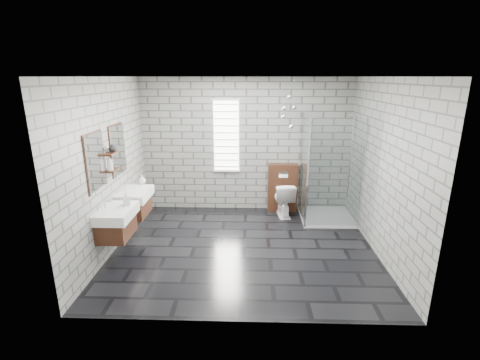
{
  "coord_description": "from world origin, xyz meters",
  "views": [
    {
      "loc": [
        0.1,
        -5.15,
        2.7
      ],
      "look_at": [
        -0.08,
        0.35,
        1.06
      ],
      "focal_mm": 26.0,
      "sensor_mm": 36.0,
      "label": 1
    }
  ],
  "objects_px": {
    "vanity_left": "(114,214)",
    "shower_enclosure": "(324,196)",
    "vanity_right": "(133,195)",
    "cistern_panel": "(282,187)",
    "toilet": "(283,199)"
  },
  "relations": [
    {
      "from": "cistern_panel",
      "to": "vanity_left",
      "type": "bearing_deg",
      "value": -140.8
    },
    {
      "from": "vanity_left",
      "to": "shower_enclosure",
      "type": "bearing_deg",
      "value": 25.93
    },
    {
      "from": "vanity_left",
      "to": "vanity_right",
      "type": "height_order",
      "value": "same"
    },
    {
      "from": "cistern_panel",
      "to": "toilet",
      "type": "bearing_deg",
      "value": -90.0
    },
    {
      "from": "vanity_right",
      "to": "cistern_panel",
      "type": "xyz_separation_m",
      "value": [
        2.67,
        1.33,
        -0.26
      ]
    },
    {
      "from": "vanity_right",
      "to": "toilet",
      "type": "xyz_separation_m",
      "value": [
        2.67,
        1.08,
        -0.41
      ]
    },
    {
      "from": "cistern_panel",
      "to": "shower_enclosure",
      "type": "distance_m",
      "value": 0.9
    },
    {
      "from": "cistern_panel",
      "to": "shower_enclosure",
      "type": "bearing_deg",
      "value": -34.86
    },
    {
      "from": "vanity_left",
      "to": "vanity_right",
      "type": "bearing_deg",
      "value": 90.0
    },
    {
      "from": "vanity_left",
      "to": "toilet",
      "type": "height_order",
      "value": "vanity_left"
    },
    {
      "from": "vanity_right",
      "to": "cistern_panel",
      "type": "height_order",
      "value": "vanity_right"
    },
    {
      "from": "vanity_left",
      "to": "shower_enclosure",
      "type": "height_order",
      "value": "shower_enclosure"
    },
    {
      "from": "vanity_left",
      "to": "vanity_right",
      "type": "xyz_separation_m",
      "value": [
        0.0,
        0.85,
        0.0
      ]
    },
    {
      "from": "vanity_left",
      "to": "vanity_right",
      "type": "distance_m",
      "value": 0.85
    },
    {
      "from": "vanity_left",
      "to": "cistern_panel",
      "type": "distance_m",
      "value": 3.45
    }
  ]
}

